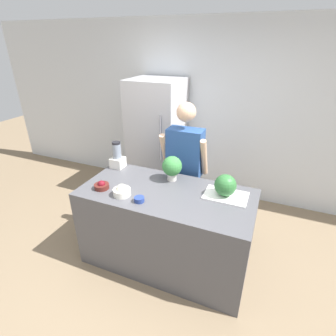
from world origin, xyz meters
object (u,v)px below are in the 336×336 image
object	(u,v)px
watermelon	(225,185)
person	(184,170)
refrigerator	(157,140)
bowl_cream	(122,191)
bowl_small_blue	(139,199)
blender	(117,157)
potted_plant	(172,167)
bowl_cherries	(102,186)

from	to	relation	value
watermelon	person	bearing A→B (deg)	140.94
refrigerator	bowl_cream	distance (m)	1.61
refrigerator	bowl_small_blue	distance (m)	1.70
person	blender	distance (m)	0.82
bowl_small_blue	blender	world-z (taller)	blender
bowl_cream	potted_plant	xyz separation A→B (m)	(0.34, 0.48, 0.11)
person	potted_plant	world-z (taller)	person
refrigerator	bowl_cherries	xyz separation A→B (m)	(0.09, -1.54, 0.03)
blender	bowl_cherries	bearing A→B (deg)	-76.34
bowl_small_blue	person	bearing A→B (deg)	80.78
watermelon	bowl_cherries	size ratio (longest dim) A/B	1.41
potted_plant	person	bearing A→B (deg)	87.09
watermelon	bowl_small_blue	bearing A→B (deg)	-150.40
refrigerator	bowl_cherries	size ratio (longest dim) A/B	11.88
refrigerator	blender	world-z (taller)	refrigerator
refrigerator	person	distance (m)	1.01
watermelon	potted_plant	distance (m)	0.61
bowl_cream	potted_plant	size ratio (longest dim) A/B	0.64
refrigerator	person	size ratio (longest dim) A/B	1.07
bowl_cherries	potted_plant	world-z (taller)	potted_plant
person	bowl_small_blue	xyz separation A→B (m)	(-0.14, -0.88, 0.06)
blender	potted_plant	bearing A→B (deg)	-3.90
bowl_small_blue	potted_plant	world-z (taller)	potted_plant
blender	refrigerator	bearing A→B (deg)	87.98
blender	potted_plant	xyz separation A→B (m)	(0.72, -0.05, 0.03)
bowl_cherries	watermelon	bearing A→B (deg)	16.06
watermelon	bowl_cherries	world-z (taller)	watermelon
person	watermelon	size ratio (longest dim) A/B	7.82
person	potted_plant	distance (m)	0.41
refrigerator	potted_plant	world-z (taller)	refrigerator
person	watermelon	bearing A→B (deg)	-39.06
watermelon	bowl_cherries	xyz separation A→B (m)	(-1.20, -0.35, -0.09)
refrigerator	bowl_small_blue	bearing A→B (deg)	-70.77
bowl_cream	refrigerator	bearing A→B (deg)	102.48
refrigerator	potted_plant	bearing A→B (deg)	-57.80
watermelon	bowl_cherries	bearing A→B (deg)	-163.94
bowl_small_blue	potted_plant	bearing A→B (deg)	76.48
refrigerator	potted_plant	size ratio (longest dim) A/B	6.56
watermelon	bowl_cream	world-z (taller)	watermelon
bowl_small_blue	bowl_cherries	bearing A→B (deg)	172.08
bowl_cream	person	bearing A→B (deg)	67.14
refrigerator	person	world-z (taller)	refrigerator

